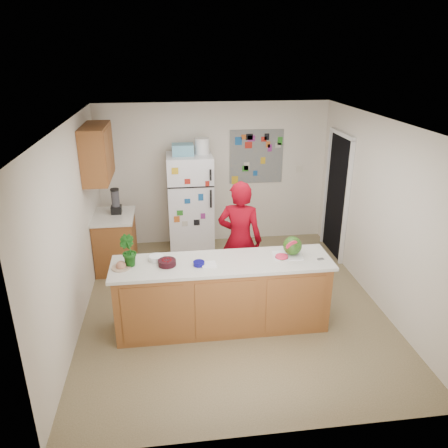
{
  "coord_description": "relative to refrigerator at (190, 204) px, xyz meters",
  "views": [
    {
      "loc": [
        -0.79,
        -5.19,
        3.31
      ],
      "look_at": [
        -0.09,
        0.2,
        1.13
      ],
      "focal_mm": 35.0,
      "sensor_mm": 36.0,
      "label": 1
    }
  ],
  "objects": [
    {
      "name": "watermelon_slice",
      "position": [
        0.99,
        -2.38,
        0.09
      ],
      "size": [
        0.15,
        0.15,
        0.02
      ],
      "primitive_type": "cylinder",
      "color": "red",
      "rests_on": "cutting_board"
    },
    {
      "name": "plate",
      "position": [
        -0.95,
        -2.4,
        0.08
      ],
      "size": [
        0.27,
        0.27,
        0.02
      ],
      "primitive_type": "cylinder",
      "rotation": [
        0.0,
        0.0,
        -0.25
      ],
      "color": "beige",
      "rests_on": "peninsula_top"
    },
    {
      "name": "ceiling",
      "position": [
        0.45,
        -1.88,
        1.66
      ],
      "size": [
        4.0,
        4.5,
        0.02
      ],
      "primitive_type": "cube",
      "color": "white",
      "rests_on": "wall_back"
    },
    {
      "name": "refrigerator",
      "position": [
        0.0,
        0.0,
        0.0
      ],
      "size": [
        0.75,
        0.7,
        1.7
      ],
      "primitive_type": "cube",
      "color": "silver",
      "rests_on": "floor"
    },
    {
      "name": "cherry_bowl",
      "position": [
        -0.41,
        -2.39,
        0.11
      ],
      "size": [
        0.27,
        0.27,
        0.07
      ],
      "primitive_type": "cylinder",
      "rotation": [
        0.0,
        0.0,
        0.35
      ],
      "color": "black",
      "rests_on": "peninsula_top"
    },
    {
      "name": "paper_towel",
      "position": [
        0.08,
        -2.45,
        0.08
      ],
      "size": [
        0.18,
        0.17,
        0.02
      ],
      "primitive_type": "cube",
      "rotation": [
        0.0,
        0.0,
        0.07
      ],
      "color": "white",
      "rests_on": "peninsula_top"
    },
    {
      "name": "side_counter_base",
      "position": [
        -1.24,
        -0.53,
        -0.42
      ],
      "size": [
        0.6,
        0.8,
        0.86
      ],
      "primitive_type": "cube",
      "color": "brown",
      "rests_on": "floor"
    },
    {
      "name": "wall_right",
      "position": [
        2.46,
        -1.88,
        0.4
      ],
      "size": [
        0.02,
        4.5,
        2.5
      ],
      "primitive_type": "cube",
      "color": "beige",
      "rests_on": "ground"
    },
    {
      "name": "cobalt_bowl",
      "position": [
        -0.04,
        -2.44,
        0.1
      ],
      "size": [
        0.16,
        0.16,
        0.05
      ],
      "primitive_type": "cylinder",
      "rotation": [
        0.0,
        0.0,
        -0.15
      ],
      "color": "#0B0760",
      "rests_on": "peninsula_top"
    },
    {
      "name": "side_counter_top",
      "position": [
        -1.24,
        -0.53,
        0.03
      ],
      "size": [
        0.64,
        0.84,
        0.04
      ],
      "primitive_type": "cube",
      "color": "silver",
      "rests_on": "side_counter_base"
    },
    {
      "name": "keys",
      "position": [
        1.45,
        -2.48,
        0.08
      ],
      "size": [
        0.09,
        0.05,
        0.01
      ],
      "primitive_type": "cube",
      "rotation": [
        0.0,
        0.0,
        0.22
      ],
      "color": "gray",
      "rests_on": "peninsula_top"
    },
    {
      "name": "cutting_board",
      "position": [
        1.08,
        -2.33,
        0.08
      ],
      "size": [
        0.39,
        0.31,
        0.01
      ],
      "primitive_type": "cube",
      "rotation": [
        0.0,
        0.0,
        -0.1
      ],
      "color": "white",
      "rests_on": "peninsula_top"
    },
    {
      "name": "fridge_top_bin",
      "position": [
        -0.1,
        0.0,
        0.94
      ],
      "size": [
        0.35,
        0.28,
        0.18
      ],
      "primitive_type": "cube",
      "color": "#5999B2",
      "rests_on": "refrigerator"
    },
    {
      "name": "wall_left",
      "position": [
        -1.56,
        -1.88,
        0.4
      ],
      "size": [
        0.02,
        4.5,
        2.5
      ],
      "primitive_type": "cube",
      "color": "beige",
      "rests_on": "ground"
    },
    {
      "name": "upper_cabinets",
      "position": [
        -1.37,
        -0.58,
        1.05
      ],
      "size": [
        0.35,
        1.0,
        0.8
      ],
      "primitive_type": "cube",
      "color": "brown",
      "rests_on": "wall_left"
    },
    {
      "name": "floor",
      "position": [
        0.45,
        -1.88,
        -0.86
      ],
      "size": [
        4.0,
        4.5,
        0.02
      ],
      "primitive_type": "cube",
      "color": "brown",
      "rests_on": "ground"
    },
    {
      "name": "potted_plant",
      "position": [
        -0.86,
        -2.33,
        0.26
      ],
      "size": [
        0.26,
        0.26,
        0.38
      ],
      "primitive_type": "imported",
      "rotation": [
        0.0,
        0.0,
        2.5
      ],
      "color": "#134115",
      "rests_on": "peninsula_top"
    },
    {
      "name": "peninsula_top",
      "position": [
        0.25,
        -2.38,
        0.05
      ],
      "size": [
        2.68,
        0.7,
        0.04
      ],
      "primitive_type": "cube",
      "color": "silver",
      "rests_on": "peninsula_base"
    },
    {
      "name": "doorway",
      "position": [
        2.44,
        -0.43,
        0.17
      ],
      "size": [
        0.03,
        0.85,
        2.04
      ],
      "primitive_type": "cube",
      "color": "black",
      "rests_on": "ground"
    },
    {
      "name": "person",
      "position": [
        0.59,
        -1.62,
        0.0
      ],
      "size": [
        0.72,
        0.58,
        1.7
      ],
      "primitive_type": "imported",
      "rotation": [
        0.0,
        0.0,
        2.81
      ],
      "color": "maroon",
      "rests_on": "floor"
    },
    {
      "name": "wall_back",
      "position": [
        0.45,
        0.38,
        0.4
      ],
      "size": [
        4.0,
        0.02,
        2.5
      ],
      "primitive_type": "cube",
      "color": "beige",
      "rests_on": "ground"
    },
    {
      "name": "blender_appliance",
      "position": [
        -1.19,
        -0.45,
        0.24
      ],
      "size": [
        0.12,
        0.12,
        0.38
      ],
      "primitive_type": "cylinder",
      "color": "black",
      "rests_on": "side_counter_top"
    },
    {
      "name": "watermelon",
      "position": [
        1.14,
        -2.31,
        0.2
      ],
      "size": [
        0.23,
        0.23,
        0.23
      ],
      "primitive_type": "sphere",
      "color": "#295A0D",
      "rests_on": "cutting_board"
    },
    {
      "name": "photo_collage",
      "position": [
        1.2,
        0.36,
        0.7
      ],
      "size": [
        0.95,
        0.01,
        0.95
      ],
      "primitive_type": "cube",
      "color": "slate",
      "rests_on": "wall_back"
    },
    {
      "name": "white_bowl",
      "position": [
        -0.54,
        -2.24,
        0.1
      ],
      "size": [
        0.23,
        0.23,
        0.06
      ],
      "primitive_type": "cylinder",
      "rotation": [
        0.0,
        0.0,
        0.36
      ],
      "color": "silver",
      "rests_on": "peninsula_top"
    },
    {
      "name": "peninsula_base",
      "position": [
        0.25,
        -2.38,
        -0.41
      ],
      "size": [
        2.6,
        0.62,
        0.88
      ],
      "primitive_type": "cube",
      "color": "brown",
      "rests_on": "floor"
    }
  ]
}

